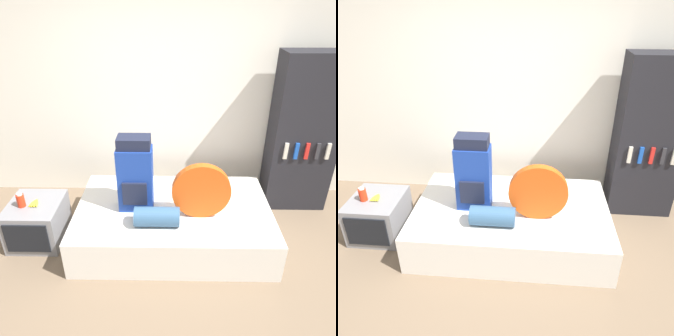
# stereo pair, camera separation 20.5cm
# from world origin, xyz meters

# --- Properties ---
(ground_plane) EXTENTS (16.00, 16.00, 0.00)m
(ground_plane) POSITION_xyz_m (0.00, 0.00, 0.00)
(ground_plane) COLOR brown
(wall_back) EXTENTS (8.00, 0.05, 2.60)m
(wall_back) POSITION_xyz_m (0.00, 1.89, 1.30)
(wall_back) COLOR silver
(wall_back) RESTS_ON ground_plane
(bed) EXTENTS (1.99, 1.25, 0.40)m
(bed) POSITION_xyz_m (0.04, 0.88, 0.20)
(bed) COLOR silver
(bed) RESTS_ON ground_plane
(backpack) EXTENTS (0.34, 0.24, 0.78)m
(backpack) POSITION_xyz_m (-0.34, 0.87, 0.78)
(backpack) COLOR navy
(backpack) RESTS_ON bed
(tent_bag) EXTENTS (0.56, 0.08, 0.56)m
(tent_bag) POSITION_xyz_m (0.30, 0.73, 0.69)
(tent_bag) COLOR #D14C14
(tent_bag) RESTS_ON bed
(sleeping_roll) EXTENTS (0.43, 0.19, 0.19)m
(sleeping_roll) POSITION_xyz_m (-0.12, 0.57, 0.50)
(sleeping_roll) COLOR #33567A
(sleeping_roll) RESTS_ON bed
(television) EXTENTS (0.54, 0.59, 0.45)m
(television) POSITION_xyz_m (-1.40, 0.83, 0.22)
(television) COLOR gray
(television) RESTS_ON ground_plane
(canister) EXTENTS (0.08, 0.08, 0.15)m
(canister) POSITION_xyz_m (-1.50, 0.79, 0.52)
(canister) COLOR red
(canister) RESTS_ON television
(banana_bunch) EXTENTS (0.11, 0.14, 0.03)m
(banana_bunch) POSITION_xyz_m (-1.38, 0.83, 0.46)
(banana_bunch) COLOR yellow
(banana_bunch) RESTS_ON television
(bookshelf) EXTENTS (0.73, 0.39, 1.84)m
(bookshelf) POSITION_xyz_m (1.52, 1.59, 0.92)
(bookshelf) COLOR black
(bookshelf) RESTS_ON ground_plane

